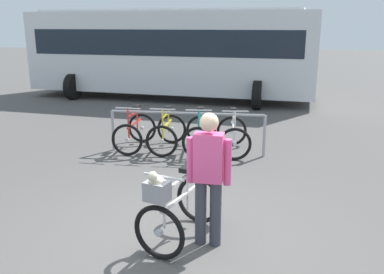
# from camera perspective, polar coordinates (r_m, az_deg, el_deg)

# --- Properties ---
(ground_plane) EXTENTS (80.00, 80.00, 0.00)m
(ground_plane) POSITION_cam_1_polar(r_m,az_deg,el_deg) (5.29, -2.08, -14.29)
(ground_plane) COLOR #514F4C
(bike_rack_rail) EXTENTS (3.21, 0.09, 0.88)m
(bike_rack_rail) POSITION_cam_1_polar(r_m,az_deg,el_deg) (8.50, -0.72, 2.06)
(bike_rack_rail) COLOR #99999E
(bike_rack_rail) RESTS_ON ground
(racked_bike_red) EXTENTS (0.72, 1.14, 0.97)m
(racked_bike_red) POSITION_cam_1_polar(r_m,az_deg,el_deg) (8.98, -7.84, 0.69)
(racked_bike_red) COLOR black
(racked_bike_red) RESTS_ON ground
(racked_bike_yellow) EXTENTS (0.68, 1.11, 0.97)m
(racked_bike_yellow) POSITION_cam_1_polar(r_m,az_deg,el_deg) (8.82, -3.46, 0.54)
(racked_bike_yellow) COLOR black
(racked_bike_yellow) RESTS_ON ground
(racked_bike_teal) EXTENTS (0.72, 1.12, 0.97)m
(racked_bike_teal) POSITION_cam_1_polar(r_m,az_deg,el_deg) (8.71, 1.06, 0.37)
(racked_bike_teal) COLOR black
(racked_bike_teal) RESTS_ON ground
(racked_bike_white) EXTENTS (0.76, 1.15, 0.97)m
(racked_bike_white) POSITION_cam_1_polar(r_m,az_deg,el_deg) (8.65, 5.66, 0.20)
(racked_bike_white) COLOR black
(racked_bike_white) RESTS_ON ground
(featured_bicycle) EXTENTS (0.98, 1.26, 1.09)m
(featured_bicycle) POSITION_cam_1_polar(r_m,az_deg,el_deg) (5.06, -2.27, -9.56)
(featured_bicycle) COLOR black
(featured_bicycle) RESTS_ON ground
(person_with_featured_bike) EXTENTS (0.53, 0.22, 1.64)m
(person_with_featured_bike) POSITION_cam_1_polar(r_m,az_deg,el_deg) (4.89, 2.28, -5.09)
(person_with_featured_bike) COLOR #383842
(person_with_featured_bike) RESTS_ON ground
(bus_distant) EXTENTS (10.25, 4.31, 3.08)m
(bus_distant) POSITION_cam_1_polar(r_m,az_deg,el_deg) (15.02, -2.92, 11.96)
(bus_distant) COLOR silver
(bus_distant) RESTS_ON ground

